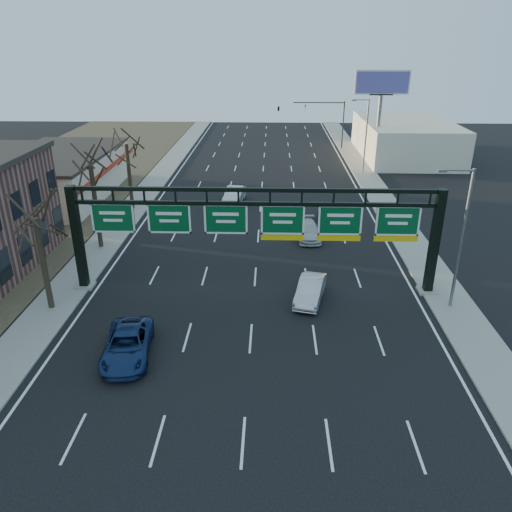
{
  "coord_description": "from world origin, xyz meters",
  "views": [
    {
      "loc": [
        1.07,
        -22.25,
        15.9
      ],
      "look_at": [
        0.16,
        6.44,
        3.2
      ],
      "focal_mm": 35.0,
      "sensor_mm": 36.0,
      "label": 1
    }
  ],
  "objects_px": {
    "car_silver_sedan": "(310,290)",
    "car_white_wagon": "(308,230)",
    "car_blue_suv": "(127,345)",
    "sign_gantry": "(257,226)"
  },
  "relations": [
    {
      "from": "car_blue_suv",
      "to": "car_silver_sedan",
      "type": "xyz_separation_m",
      "value": [
        10.25,
        6.61,
        -0.0
      ]
    },
    {
      "from": "sign_gantry",
      "to": "car_white_wagon",
      "type": "relative_size",
      "value": 5.3
    },
    {
      "from": "car_blue_suv",
      "to": "car_silver_sedan",
      "type": "height_order",
      "value": "car_blue_suv"
    },
    {
      "from": "sign_gantry",
      "to": "car_white_wagon",
      "type": "distance_m",
      "value": 11.24
    },
    {
      "from": "car_silver_sedan",
      "to": "car_white_wagon",
      "type": "xyz_separation_m",
      "value": [
        0.56,
        11.04,
        -0.05
      ]
    },
    {
      "from": "sign_gantry",
      "to": "car_blue_suv",
      "type": "bearing_deg",
      "value": -130.12
    },
    {
      "from": "car_white_wagon",
      "to": "car_blue_suv",
      "type": "bearing_deg",
      "value": -125.04
    },
    {
      "from": "sign_gantry",
      "to": "car_blue_suv",
      "type": "relative_size",
      "value": 4.72
    },
    {
      "from": "car_blue_suv",
      "to": "car_white_wagon",
      "type": "relative_size",
      "value": 1.12
    },
    {
      "from": "sign_gantry",
      "to": "car_white_wagon",
      "type": "bearing_deg",
      "value": 67.06
    }
  ]
}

